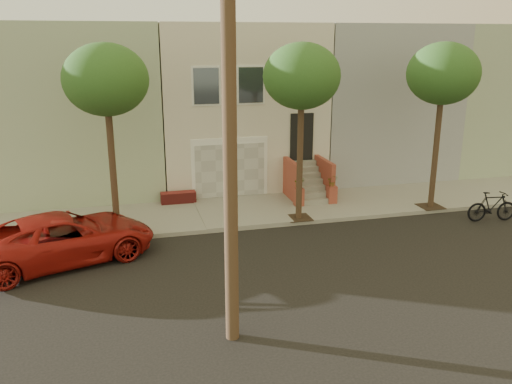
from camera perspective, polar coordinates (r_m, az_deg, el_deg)
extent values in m
plane|color=black|center=(15.95, 5.73, -8.05)|extent=(90.00, 90.00, 0.00)
cube|color=gray|center=(20.68, 0.69, -1.95)|extent=(40.00, 3.70, 0.15)
cube|color=beige|center=(25.49, -2.75, 9.75)|extent=(7.00, 8.00, 7.00)
cube|color=gray|center=(25.03, -18.36, 8.83)|extent=(6.50, 8.00, 7.00)
cube|color=gray|center=(27.67, 11.39, 9.98)|extent=(6.50, 8.00, 7.00)
cube|color=gray|center=(31.03, 22.45, 9.74)|extent=(6.50, 8.00, 7.00)
cube|color=white|center=(21.86, -2.86, 2.66)|extent=(3.20, 0.12, 2.50)
cube|color=#B7B7B2|center=(21.83, -2.82, 2.36)|extent=(2.90, 0.06, 2.20)
cube|color=gray|center=(20.45, -1.75, -1.92)|extent=(3.20, 3.70, 0.02)
cube|color=maroon|center=(21.51, -8.40, -0.58)|extent=(1.40, 0.45, 0.44)
cube|color=black|center=(22.39, 4.96, 5.95)|extent=(1.00, 0.06, 2.00)
cube|color=#3F4751|center=(21.12, -5.40, 11.34)|extent=(1.00, 0.06, 1.40)
cube|color=white|center=(21.14, -5.41, 11.34)|extent=(1.15, 0.05, 1.55)
cube|color=#3F4751|center=(21.47, -0.56, 11.49)|extent=(1.00, 0.06, 1.40)
cube|color=white|center=(21.49, -0.57, 11.49)|extent=(1.15, 0.05, 1.55)
cube|color=#3F4751|center=(21.97, 4.10, 11.56)|extent=(1.00, 0.06, 1.40)
cube|color=white|center=(21.99, 4.08, 11.56)|extent=(1.15, 0.05, 1.55)
cube|color=gray|center=(21.30, 6.39, -1.01)|extent=(1.20, 0.28, 0.20)
cube|color=gray|center=(21.49, 6.15, -0.29)|extent=(1.20, 0.28, 0.20)
cube|color=gray|center=(21.69, 5.91, 0.43)|extent=(1.20, 0.28, 0.20)
cube|color=gray|center=(21.89, 5.67, 1.12)|extent=(1.20, 0.28, 0.20)
cube|color=gray|center=(22.09, 5.44, 1.81)|extent=(1.20, 0.28, 0.20)
cube|color=gray|center=(22.30, 5.21, 2.48)|extent=(1.20, 0.28, 0.20)
cube|color=gray|center=(22.51, 4.99, 3.14)|extent=(1.20, 0.28, 0.20)
cube|color=#964031|center=(21.64, 3.93, 1.26)|extent=(0.18, 1.96, 1.60)
cube|color=#964031|center=(22.11, 7.38, 1.49)|extent=(0.18, 1.96, 1.60)
cube|color=#964031|center=(20.96, 4.66, -0.53)|extent=(0.35, 0.35, 0.70)
imported|color=#244D1B|center=(20.80, 4.70, 0.98)|extent=(0.40, 0.35, 0.45)
cube|color=#964031|center=(21.44, 8.20, -0.26)|extent=(0.35, 0.35, 0.70)
imported|color=#244D1B|center=(21.29, 8.26, 1.22)|extent=(0.41, 0.35, 0.45)
cube|color=#2D2116|center=(18.64, -14.71, -4.33)|extent=(0.90, 0.90, 0.02)
cylinder|color=#3A271A|center=(18.03, -15.18, 1.92)|extent=(0.22, 0.22, 4.20)
ellipsoid|color=#244D1B|center=(17.55, -15.93, 11.60)|extent=(2.70, 2.57, 2.29)
cube|color=#2D2116|center=(19.62, 4.61, -2.79)|extent=(0.90, 0.90, 0.02)
cylinder|color=#3A271A|center=(19.04, 4.76, 3.18)|extent=(0.22, 0.22, 4.20)
ellipsoid|color=#244D1B|center=(18.59, 4.98, 12.38)|extent=(2.70, 2.57, 2.29)
cube|color=#2D2116|center=(21.96, 18.33, -1.48)|extent=(0.90, 0.90, 0.02)
cylinder|color=#3A271A|center=(21.45, 18.82, 3.85)|extent=(0.22, 0.22, 4.20)
ellipsoid|color=#244D1B|center=(21.05, 19.59, 11.98)|extent=(2.70, 2.57, 2.29)
cylinder|color=#412F1E|center=(10.73, -2.88, 7.95)|extent=(0.30, 0.30, 10.00)
imported|color=#9D1812|center=(17.02, -20.04, -4.68)|extent=(5.89, 4.08, 1.50)
imported|color=black|center=(21.36, 24.16, -1.44)|extent=(1.95, 0.77, 1.14)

